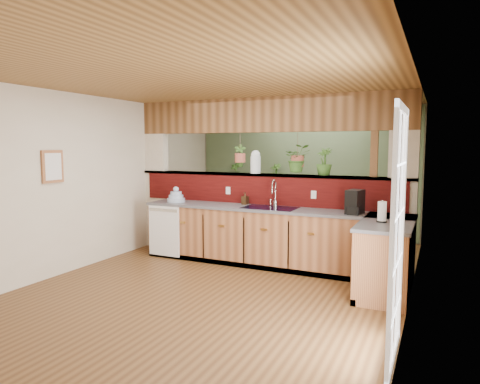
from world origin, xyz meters
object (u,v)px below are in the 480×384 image
at_px(glass_jar, 256,162).
at_px(coffee_maker, 355,203).
at_px(dish_stack, 176,197).
at_px(paper_towel, 382,212).
at_px(shelving_console, 259,209).
at_px(faucet, 274,192).
at_px(soap_dispenser, 245,198).

bearing_deg(glass_jar, coffee_maker, -14.84).
distance_m(dish_stack, paper_towel, 3.41).
bearing_deg(dish_stack, paper_towel, -9.20).
xyz_separation_m(paper_towel, glass_jar, (-2.09, 0.95, 0.55)).
bearing_deg(shelving_console, faucet, -46.03).
bearing_deg(coffee_maker, soap_dispenser, -175.40).
bearing_deg(soap_dispenser, shelving_console, 106.44).
relative_size(faucet, paper_towel, 1.53).
bearing_deg(coffee_maker, dish_stack, -168.36).
bearing_deg(dish_stack, glass_jar, 17.64).
distance_m(soap_dispenser, paper_towel, 2.31).
relative_size(faucet, dish_stack, 1.41).
bearing_deg(paper_towel, shelving_console, 134.58).
distance_m(glass_jar, shelving_console, 2.30).
bearing_deg(dish_stack, faucet, 6.44).
distance_m(paper_towel, shelving_console, 4.04).
distance_m(faucet, soap_dispenser, 0.52).
bearing_deg(dish_stack, soap_dispenser, 9.80).
height_order(faucet, glass_jar, glass_jar).
distance_m(soap_dispenser, glass_jar, 0.62).
height_order(dish_stack, glass_jar, glass_jar).
xyz_separation_m(coffee_maker, glass_jar, (-1.67, 0.44, 0.52)).
height_order(glass_jar, shelving_console, glass_jar).
height_order(faucet, shelving_console, faucet).
relative_size(paper_towel, glass_jar, 0.73).
bearing_deg(glass_jar, shelving_console, 110.61).
height_order(faucet, paper_towel, faucet).
bearing_deg(shelving_console, dish_stack, -87.64).
bearing_deg(shelving_console, glass_jar, -53.42).
distance_m(dish_stack, soap_dispenser, 1.20).
xyz_separation_m(glass_jar, shelving_console, (-0.71, 1.90, -1.08)).
relative_size(dish_stack, shelving_console, 0.19).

